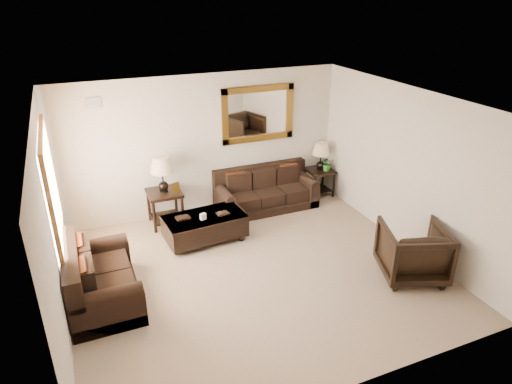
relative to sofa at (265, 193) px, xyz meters
name	(u,v)px	position (x,y,z in m)	size (l,w,h in m)	color
room	(255,195)	(-1.11, -2.10, 1.05)	(5.51, 5.01, 2.71)	#84705B
window	(52,189)	(-3.81, -1.20, 1.25)	(0.07, 1.96, 1.66)	white
mirror	(258,114)	(0.00, 0.36, 1.55)	(1.50, 0.06, 1.10)	#4C2A0F
air_vent	(93,103)	(-3.01, 0.38, 2.05)	(0.25, 0.02, 0.18)	#999999
sofa	(265,193)	(0.00, 0.00, 0.00)	(1.99, 0.86, 0.82)	black
loveseat	(98,282)	(-3.43, -1.89, 0.04)	(0.95, 1.60, 0.90)	black
end_table_left	(163,181)	(-2.03, 0.05, 0.58)	(0.61, 0.61, 1.35)	black
end_table_right	(320,161)	(1.31, 0.09, 0.47)	(0.53, 0.53, 1.17)	black
coffee_table	(205,225)	(-1.53, -0.82, 0.00)	(1.46, 0.86, 0.60)	black
armchair	(413,249)	(1.09, -3.12, 0.18)	(0.93, 0.87, 0.95)	black
potted_plant	(327,165)	(1.43, -0.01, 0.40)	(0.28, 0.31, 0.24)	#22571D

